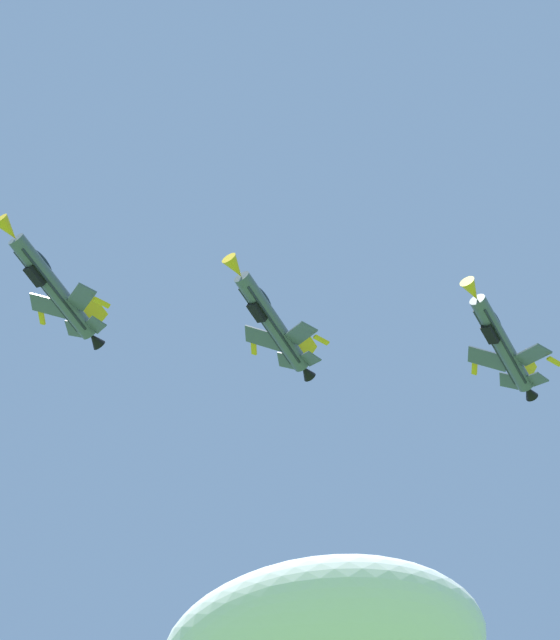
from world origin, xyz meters
TOP-DOWN VIEW (x-y plane):
  - fighter_jet_lead at (-36.32, 37.00)m, footprint 9.24×15.67m
  - fighter_jet_left_wing at (-17.15, 46.95)m, footprint 8.92×15.67m
  - fighter_jet_right_wing at (4.85, 55.42)m, footprint 8.92×15.67m

SIDE VIEW (x-z plane):
  - fighter_jet_lead at x=-36.32m, z-range 87.55..92.94m
  - fighter_jet_left_wing at x=-17.15m, z-range 89.32..95.00m
  - fighter_jet_right_wing at x=4.85m, z-range 89.90..95.58m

